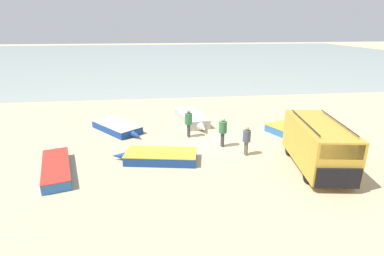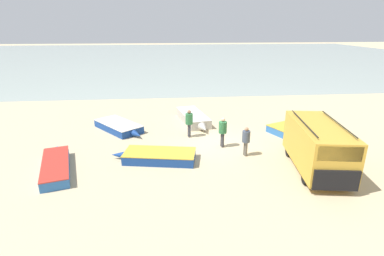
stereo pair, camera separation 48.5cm
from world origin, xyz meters
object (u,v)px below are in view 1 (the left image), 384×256
object	(u,v)px
parked_van	(318,144)
fishing_rowboat_3	(159,156)
fishing_rowboat_4	(192,118)
fisherman_2	(247,138)
fishing_rowboat_2	(56,167)
fisherman_0	(189,121)
fisherman_3	(223,129)
fishing_rowboat_1	(118,127)
fishing_rowboat_0	(297,125)

from	to	relation	value
parked_van	fishing_rowboat_3	distance (m)	8.02
fishing_rowboat_4	fisherman_2	bearing A→B (deg)	8.80
parked_van	fishing_rowboat_2	world-z (taller)	parked_van
fishing_rowboat_2	fisherman_0	xyz separation A→B (m)	(6.95, 3.98, 0.81)
fishing_rowboat_2	fisherman_3	xyz separation A→B (m)	(8.74, 2.15, 0.81)
fisherman_2	fishing_rowboat_3	bearing A→B (deg)	173.78
fishing_rowboat_2	fishing_rowboat_4	xyz separation A→B (m)	(7.53, 6.87, 0.08)
fishing_rowboat_3	fisherman_3	distance (m)	4.13
fishing_rowboat_3	fisherman_2	bearing A→B (deg)	-167.29
fishing_rowboat_2	fishing_rowboat_1	bearing A→B (deg)	-38.69
parked_van	fisherman_2	xyz separation A→B (m)	(-2.99, 1.96, -0.30)
fishing_rowboat_4	fisherman_2	world-z (taller)	fisherman_2
fishing_rowboat_2	fishing_rowboat_3	world-z (taller)	fishing_rowboat_3
fishing_rowboat_1	fisherman_0	distance (m)	4.99
fishing_rowboat_4	fisherman_3	xyz separation A→B (m)	(1.21, -4.72, 0.74)
fishing_rowboat_0	fisherman_3	bearing A→B (deg)	178.90
fishing_rowboat_2	fisherman_0	size ratio (longest dim) A/B	2.78
fisherman_0	fishing_rowboat_0	bearing A→B (deg)	176.96
fishing_rowboat_1	fishing_rowboat_2	distance (m)	6.14
fishing_rowboat_1	fishing_rowboat_4	bearing A→B (deg)	64.21
fisherman_2	fishing_rowboat_4	bearing A→B (deg)	101.62
fisherman_2	fishing_rowboat_0	bearing A→B (deg)	29.76
fishing_rowboat_3	parked_van	bearing A→B (deg)	177.59
fisherman_0	parked_van	bearing A→B (deg)	130.86
fishing_rowboat_2	fishing_rowboat_4	distance (m)	10.20
fishing_rowboat_2	parked_van	bearing A→B (deg)	-111.46
fishing_rowboat_3	fisherman_3	xyz separation A→B (m)	(3.75, 1.54, 0.81)
fishing_rowboat_1	fisherman_3	bearing A→B (deg)	22.40
fisherman_0	fisherman_2	distance (m)	4.24
parked_van	fisherman_3	distance (m)	5.20
fishing_rowboat_0	fishing_rowboat_1	bearing A→B (deg)	151.05
fisherman_0	fishing_rowboat_3	bearing A→B (deg)	52.13
parked_van	fishing_rowboat_3	world-z (taller)	parked_van
fishing_rowboat_2	fishing_rowboat_3	distance (m)	5.03
fisherman_3	fisherman_0	bearing A→B (deg)	-51.10
fishing_rowboat_3	fishing_rowboat_4	size ratio (longest dim) A/B	0.91
parked_van	fisherman_3	xyz separation A→B (m)	(-4.01, 3.30, -0.21)
fisherman_3	fishing_rowboat_4	bearing A→B (deg)	-81.13
fishing_rowboat_0	fishing_rowboat_2	xyz separation A→B (m)	(-14.56, -4.59, 0.00)
parked_van	fisherman_2	world-z (taller)	parked_van
fishing_rowboat_1	fishing_rowboat_2	size ratio (longest dim) A/B	0.83
fishing_rowboat_1	fishing_rowboat_0	bearing A→B (deg)	46.16
fishing_rowboat_4	fisherman_0	distance (m)	3.04
fisherman_2	fishing_rowboat_1	bearing A→B (deg)	138.19
parked_van	fishing_rowboat_2	size ratio (longest dim) A/B	1.06
fishing_rowboat_1	fisherman_2	distance (m)	8.91
fisherman_0	fisherman_3	size ratio (longest dim) A/B	1.00
fishing_rowboat_2	fisherman_3	world-z (taller)	fisherman_3
parked_van	fisherman_0	world-z (taller)	parked_van
fisherman_3	fishing_rowboat_0	bearing A→B (deg)	-162.72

